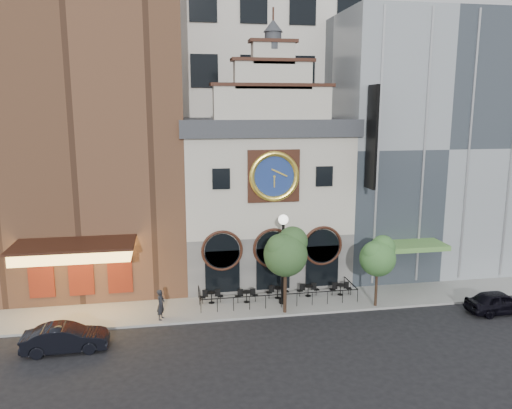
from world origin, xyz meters
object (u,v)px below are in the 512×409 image
(bistro_1, at_px, (247,296))
(bistro_3, at_px, (308,290))
(bistro_4, at_px, (340,289))
(bistro_0, at_px, (211,297))
(tree_left, at_px, (286,251))
(car_right, at_px, (499,302))
(car_left, at_px, (66,338))
(pedestrian, at_px, (161,304))
(lamppost, at_px, (283,249))
(tree_right, at_px, (378,255))
(bistro_2, at_px, (278,292))

(bistro_1, relative_size, bistro_3, 1.00)
(bistro_3, height_order, bistro_4, same)
(bistro_0, xyz_separation_m, tree_left, (4.59, -2.31, 3.63))
(bistro_0, bearing_deg, bistro_3, 0.69)
(bistro_1, xyz_separation_m, car_right, (15.95, -4.26, 0.13))
(car_left, bearing_deg, pedestrian, -61.40)
(car_right, xyz_separation_m, car_left, (-26.74, -0.54, 0.01))
(lamppost, xyz_separation_m, tree_right, (6.05, -1.48, -0.31))
(tree_left, bearing_deg, bistro_1, 137.53)
(car_left, bearing_deg, lamppost, -74.08)
(car_right, relative_size, tree_right, 0.92)
(car_left, relative_size, pedestrian, 2.36)
(bistro_0, bearing_deg, tree_left, -26.73)
(bistro_4, bearing_deg, car_left, -164.13)
(bistro_0, xyz_separation_m, bistro_2, (4.59, 0.09, 0.00))
(car_right, distance_m, tree_right, 8.36)
(bistro_1, relative_size, bistro_2, 1.00)
(bistro_4, xyz_separation_m, tree_right, (1.69, -2.23, 3.01))
(bistro_2, xyz_separation_m, tree_left, (-0.00, -2.40, 3.63))
(bistro_0, relative_size, bistro_2, 1.00)
(bistro_0, distance_m, tree_left, 6.29)
(bistro_4, height_order, pedestrian, pedestrian)
(pedestrian, xyz_separation_m, tree_left, (7.91, -0.25, 3.13))
(bistro_2, height_order, car_left, car_left)
(bistro_2, xyz_separation_m, lamppost, (0.14, -0.93, 3.33))
(car_right, height_order, lamppost, lamppost)
(bistro_4, relative_size, tree_left, 0.28)
(tree_left, bearing_deg, car_left, -168.04)
(car_right, bearing_deg, tree_left, 80.05)
(car_right, distance_m, lamppost, 14.43)
(lamppost, bearing_deg, bistro_0, -166.13)
(tree_left, bearing_deg, tree_right, -0.05)
(bistro_3, distance_m, bistro_4, 2.32)
(bistro_4, relative_size, pedestrian, 0.82)
(bistro_2, bearing_deg, bistro_3, -0.31)
(bistro_0, bearing_deg, bistro_4, -0.53)
(bistro_2, height_order, tree_right, tree_right)
(car_left, distance_m, pedestrian, 5.94)
(bistro_0, xyz_separation_m, car_right, (18.31, -4.53, 0.13))
(pedestrian, relative_size, tree_right, 0.41)
(bistro_4, bearing_deg, tree_right, -52.79)
(bistro_1, relative_size, tree_right, 0.33)
(bistro_0, relative_size, car_right, 0.36)
(car_right, relative_size, tree_left, 0.78)
(bistro_4, xyz_separation_m, pedestrian, (-12.41, -1.97, 0.50))
(bistro_1, distance_m, bistro_2, 2.26)
(tree_left, bearing_deg, bistro_3, 47.54)
(car_right, bearing_deg, bistro_0, 75.35)
(bistro_0, height_order, bistro_2, same)
(pedestrian, height_order, tree_right, tree_right)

